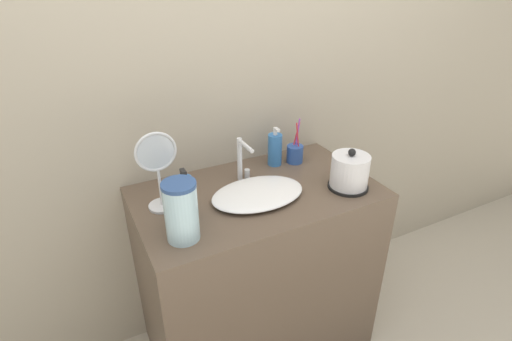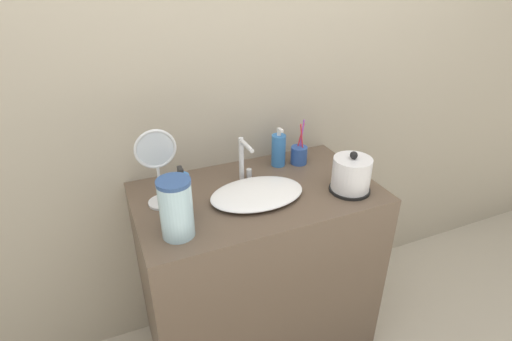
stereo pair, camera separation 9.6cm
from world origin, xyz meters
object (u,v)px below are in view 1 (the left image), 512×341
vanity_mirror (158,167)px  electric_kettle (349,173)px  toothbrush_cup (295,153)px  lotion_bottle (185,198)px  water_pitcher (181,211)px  shampoo_bottle (275,149)px  faucet (242,158)px

vanity_mirror → electric_kettle: bearing=-15.9°
toothbrush_cup → lotion_bottle: 0.65m
electric_kettle → water_pitcher: 0.73m
toothbrush_cup → lotion_bottle: size_ratio=1.03×
shampoo_bottle → water_pitcher: 0.66m
faucet → lotion_bottle: (-0.31, -0.17, -0.02)m
lotion_bottle → vanity_mirror: 0.16m
faucet → water_pitcher: 0.45m
shampoo_bottle → vanity_mirror: bearing=-168.2°
lotion_bottle → electric_kettle: bearing=-7.4°
faucet → lotion_bottle: 0.36m
electric_kettle → toothbrush_cup: 0.32m
water_pitcher → shampoo_bottle: bearing=31.8°
electric_kettle → faucet: bearing=145.2°
electric_kettle → water_pitcher: water_pitcher is taller
water_pitcher → faucet: bearing=37.6°
faucet → shampoo_bottle: size_ratio=1.05×
electric_kettle → vanity_mirror: size_ratio=0.57×
electric_kettle → shampoo_bottle: shampoo_bottle is taller
faucet → electric_kettle: bearing=-34.8°
vanity_mirror → shampoo_bottle: bearing=11.8°
lotion_bottle → vanity_mirror: bearing=115.4°
electric_kettle → vanity_mirror: (-0.75, 0.21, 0.11)m
shampoo_bottle → vanity_mirror: vanity_mirror is taller
faucet → water_pitcher: water_pitcher is taller
shampoo_bottle → lotion_bottle: bearing=-154.8°
shampoo_bottle → vanity_mirror: (-0.57, -0.12, 0.10)m
electric_kettle → water_pitcher: bearing=-178.7°
electric_kettle → toothbrush_cup: bearing=103.3°
electric_kettle → water_pitcher: size_ratio=0.82×
faucet → shampoo_bottle: bearing=19.6°
faucet → water_pitcher: bearing=-142.4°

